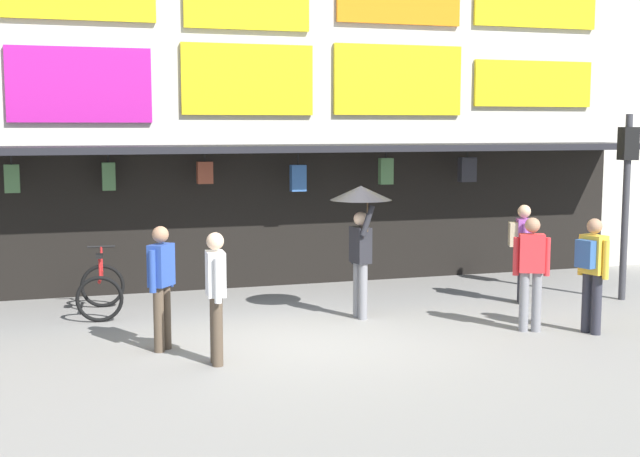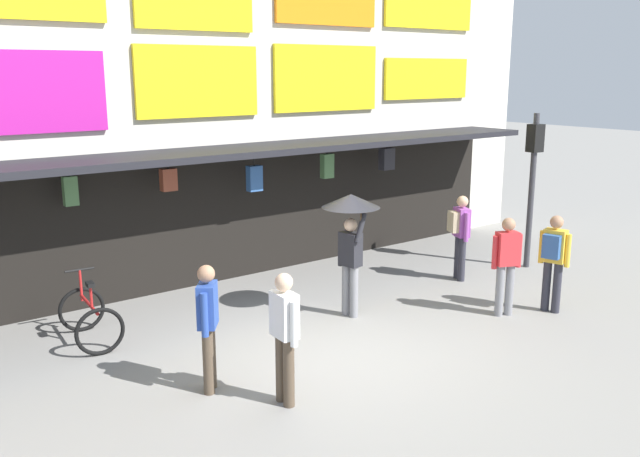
# 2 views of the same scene
# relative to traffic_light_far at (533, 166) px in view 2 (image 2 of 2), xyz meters

# --- Properties ---
(ground_plane) EXTENTS (80.00, 80.00, 0.00)m
(ground_plane) POSITION_rel_traffic_light_far_xyz_m (-5.92, -0.92, -2.14)
(ground_plane) COLOR gray
(shopfront) EXTENTS (18.00, 2.60, 8.00)m
(shopfront) POSITION_rel_traffic_light_far_xyz_m (-5.92, 3.65, 1.82)
(shopfront) COLOR beige
(shopfront) RESTS_ON ground
(traffic_light_far) EXTENTS (0.30, 0.34, 3.20)m
(traffic_light_far) POSITION_rel_traffic_light_far_xyz_m (0.00, 0.00, 0.00)
(traffic_light_far) COLOR #38383D
(traffic_light_far) RESTS_ON ground
(bicycle_parked) EXTENTS (0.83, 1.22, 1.05)m
(bicycle_parked) POSITION_rel_traffic_light_far_xyz_m (-8.70, 1.48, -1.75)
(bicycle_parked) COLOR black
(bicycle_parked) RESTS_ON ground
(pedestrian_with_umbrella) EXTENTS (0.96, 0.96, 2.08)m
(pedestrian_with_umbrella) POSITION_rel_traffic_light_far_xyz_m (-4.84, -0.01, -0.50)
(pedestrian_with_umbrella) COLOR gray
(pedestrian_with_umbrella) RESTS_ON ground
(pedestrian_in_black) EXTENTS (0.39, 0.44, 1.68)m
(pedestrian_in_black) POSITION_rel_traffic_light_far_xyz_m (-8.03, -1.03, -1.19)
(pedestrian_in_black) COLOR brown
(pedestrian_in_black) RESTS_ON ground
(pedestrian_in_purple) EXTENTS (0.49, 0.35, 1.68)m
(pedestrian_in_purple) POSITION_rel_traffic_light_far_xyz_m (-2.76, -1.56, -1.19)
(pedestrian_in_purple) COLOR gray
(pedestrian_in_purple) RESTS_ON ground
(pedestrian_in_blue) EXTENTS (0.42, 0.51, 1.68)m
(pedestrian_in_blue) POSITION_rel_traffic_light_far_xyz_m (-2.00, -1.94, -1.16)
(pedestrian_in_blue) COLOR #2D2D38
(pedestrian_in_blue) RESTS_ON ground
(pedestrian_in_red) EXTENTS (0.24, 0.53, 1.68)m
(pedestrian_in_red) POSITION_rel_traffic_light_far_xyz_m (-7.46, -1.90, -1.19)
(pedestrian_in_red) COLOR brown
(pedestrian_in_red) RESTS_ON ground
(pedestrian_in_yellow) EXTENTS (0.45, 0.49, 1.68)m
(pedestrian_in_yellow) POSITION_rel_traffic_light_far_xyz_m (-1.84, 0.26, -1.16)
(pedestrian_in_yellow) COLOR #2D2D38
(pedestrian_in_yellow) RESTS_ON ground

